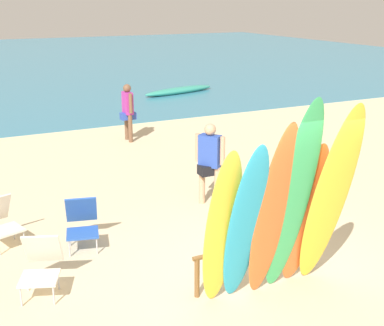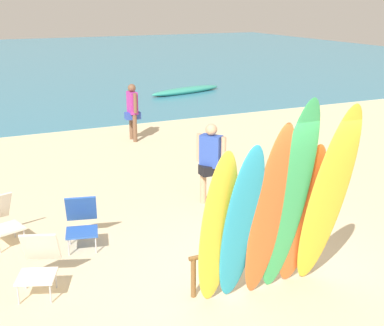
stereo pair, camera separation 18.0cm
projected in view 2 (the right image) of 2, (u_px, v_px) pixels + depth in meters
name	position (u px, v px, depth m)	size (l,w,h in m)	color
ground	(62.00, 105.00, 19.42)	(60.00, 60.00, 0.00)	beige
ocean_water	(14.00, 61.00, 33.22)	(60.00, 40.00, 0.02)	teal
surfboard_rack	(253.00, 253.00, 7.15)	(1.95, 0.07, 0.61)	brown
surfboard_yellow_0	(217.00, 231.00, 6.33)	(0.47, 0.08, 2.25)	yellow
surfboard_teal_1	(241.00, 227.00, 6.35)	(0.48, 0.08, 2.36)	#289EC6
surfboard_orange_2	(268.00, 215.00, 6.42)	(0.50, 0.07, 2.58)	orange
surfboard_green_3	(289.00, 202.00, 6.47)	(0.54, 0.06, 2.88)	#38B266
surfboard_orange_4	(302.00, 217.00, 6.82)	(0.57, 0.08, 2.19)	orange
surfboard_yellow_5	(327.00, 200.00, 6.63)	(0.55, 0.08, 2.82)	yellow
beachgoer_strolling	(132.00, 108.00, 14.33)	(0.42, 0.61, 1.61)	brown
beachgoer_photographing	(211.00, 159.00, 9.76)	(0.42, 0.51, 1.63)	tan
beach_chair_red	(39.00, 261.00, 7.00)	(0.72, 0.85, 0.81)	#B7B7BC
beach_chair_blue	(81.00, 220.00, 8.31)	(0.66, 0.81, 0.80)	#B7B7BC
beach_chair_striped	(0.00, 218.00, 8.39)	(0.70, 0.84, 0.80)	#B7B7BC
distant_boat	(186.00, 91.00, 21.83)	(3.58, 1.47, 0.28)	teal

